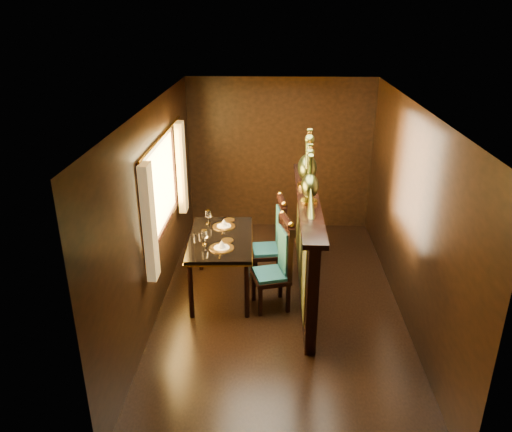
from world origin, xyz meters
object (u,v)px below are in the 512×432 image
object	(u,v)px
chair_left	(280,260)
peacock_right	(308,156)
dining_table	(220,242)
peacock_left	(310,176)
chair_right	(276,237)

from	to	relation	value
chair_left	peacock_right	distance (m)	1.35
dining_table	peacock_right	size ratio (longest dim) A/B	1.71
dining_table	peacock_left	distance (m)	1.48
chair_left	peacock_left	world-z (taller)	peacock_left
chair_right	peacock_right	bearing A→B (deg)	-7.03
dining_table	peacock_right	xyz separation A→B (m)	(1.09, 0.36, 1.04)
peacock_right	chair_left	bearing A→B (deg)	-116.72
dining_table	peacock_right	world-z (taller)	peacock_right
chair_left	peacock_left	distance (m)	1.12
chair_right	peacock_left	world-z (taller)	peacock_left
peacock_right	peacock_left	bearing A→B (deg)	-90.00
chair_right	peacock_left	distance (m)	1.27
dining_table	chair_left	bearing A→B (deg)	-24.36
peacock_left	peacock_right	size ratio (longest dim) A/B	0.84
chair_left	chair_right	size ratio (longest dim) A/B	1.00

